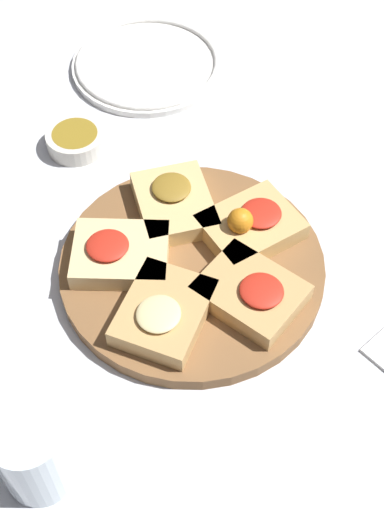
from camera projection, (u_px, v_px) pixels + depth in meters
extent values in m
plane|color=silver|center=(192.00, 271.00, 0.89)|extent=(3.00, 3.00, 0.00)
cylinder|color=brown|center=(192.00, 267.00, 0.88)|extent=(0.33, 0.33, 0.02)
cube|color=tan|center=(250.00, 293.00, 0.83)|extent=(0.11, 0.13, 0.03)
ellipsoid|color=red|center=(262.00, 291.00, 0.81)|extent=(0.06, 0.06, 0.01)
cube|color=tan|center=(251.00, 227.00, 0.89)|extent=(0.14, 0.13, 0.03)
ellipsoid|color=red|center=(261.00, 213.00, 0.88)|extent=(0.07, 0.07, 0.01)
sphere|color=orange|center=(240.00, 221.00, 0.87)|extent=(0.03, 0.03, 0.03)
cube|color=#DBB775|center=(174.00, 204.00, 0.91)|extent=(0.15, 0.15, 0.03)
ellipsoid|color=olive|center=(171.00, 187.00, 0.91)|extent=(0.07, 0.07, 0.01)
cube|color=#E5C689|center=(121.00, 254.00, 0.86)|extent=(0.13, 0.14, 0.03)
ellipsoid|color=red|center=(108.00, 245.00, 0.85)|extent=(0.07, 0.07, 0.01)
cube|color=tan|center=(164.00, 312.00, 0.81)|extent=(0.13, 0.11, 0.03)
ellipsoid|color=beige|center=(159.00, 314.00, 0.79)|extent=(0.06, 0.06, 0.01)
cylinder|color=white|center=(147.00, 65.00, 1.12)|extent=(0.24, 0.24, 0.01)
torus|color=white|center=(147.00, 62.00, 1.12)|extent=(0.23, 0.23, 0.01)
cylinder|color=silver|center=(34.00, 453.00, 0.69)|extent=(0.07, 0.07, 0.10)
cylinder|color=silver|center=(76.00, 140.00, 1.01)|extent=(0.08, 0.08, 0.03)
cylinder|color=olive|center=(75.00, 134.00, 1.00)|extent=(0.06, 0.06, 0.00)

